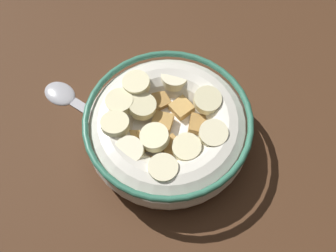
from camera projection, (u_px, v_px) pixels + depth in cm
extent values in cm
cube|color=#472B19|center=(168.00, 144.00, 44.10)|extent=(90.20, 90.20, 2.00)
cylinder|color=silver|center=(168.00, 139.00, 42.95)|extent=(8.66, 8.66, 0.60)
torus|color=silver|center=(168.00, 130.00, 41.23)|extent=(15.75, 15.75, 4.51)
torus|color=#337259|center=(168.00, 120.00, 39.51)|extent=(15.88, 15.88, 0.60)
cylinder|color=white|center=(168.00, 129.00, 41.16)|extent=(13.04, 13.04, 0.40)
cube|color=#AD7F42|center=(190.00, 86.00, 42.60)|extent=(2.71, 2.69, 1.11)
cube|color=#AD7F42|center=(199.00, 125.00, 40.63)|extent=(2.51, 2.56, 1.09)
cube|color=#B78947|center=(136.00, 170.00, 38.52)|extent=(2.45, 2.38, 1.11)
cube|color=tan|center=(218.00, 103.00, 41.69)|extent=(2.20, 2.12, 1.09)
cube|color=#B78947|center=(148.00, 140.00, 39.92)|extent=(2.69, 2.68, 0.98)
cube|color=#AD7F42|center=(213.00, 146.00, 39.64)|extent=(2.33, 2.37, 0.98)
cube|color=#AD7F42|center=(158.00, 100.00, 42.02)|extent=(2.56, 2.60, 1.06)
cube|color=#B78947|center=(156.00, 168.00, 38.59)|extent=(2.50, 2.53, 0.98)
cube|color=#B78947|center=(163.00, 121.00, 40.73)|extent=(2.40, 2.38, 0.95)
cube|color=#AD7F42|center=(117.00, 118.00, 41.09)|extent=(2.65, 2.65, 0.86)
cube|color=tan|center=(179.00, 106.00, 41.71)|extent=(2.37, 2.38, 0.89)
cube|color=#B78947|center=(224.00, 129.00, 40.31)|extent=(2.67, 2.66, 0.89)
cube|color=tan|center=(148.00, 81.00, 42.93)|extent=(2.39, 2.34, 1.02)
cube|color=#AD7F42|center=(182.00, 171.00, 38.28)|extent=(2.09, 2.17, 1.07)
cube|color=#AD7F42|center=(172.00, 147.00, 39.60)|extent=(2.36, 2.41, 1.03)
cube|color=tan|center=(130.00, 141.00, 39.95)|extent=(2.63, 2.61, 0.95)
cube|color=#AD7F42|center=(175.00, 79.00, 43.24)|extent=(2.71, 2.71, 1.05)
cube|color=#B78947|center=(140.00, 105.00, 41.83)|extent=(2.64, 2.63, 0.93)
cylinder|color=beige|center=(187.00, 148.00, 38.51)|extent=(3.75, 3.69, 1.20)
cylinder|color=beige|center=(207.00, 100.00, 40.41)|extent=(3.26, 3.25, 1.43)
cylinder|color=beige|center=(157.00, 139.00, 38.45)|extent=(3.64, 3.67, 1.23)
cylinder|color=beige|center=(142.00, 106.00, 40.41)|extent=(3.58, 3.59, 1.27)
cylinder|color=#F9EFC6|center=(174.00, 78.00, 42.09)|extent=(3.64, 3.56, 1.42)
cylinder|color=#F9EFC6|center=(129.00, 151.00, 38.20)|extent=(3.73, 3.65, 1.41)
cylinder|color=#F4EABC|center=(163.00, 169.00, 37.20)|extent=(2.85, 2.85, 1.06)
cylinder|color=beige|center=(115.00, 124.00, 39.03)|extent=(2.75, 2.74, 1.39)
cylinder|color=#F4EABC|center=(213.00, 134.00, 38.80)|extent=(2.90, 2.87, 1.33)
cylinder|color=beige|center=(120.00, 102.00, 40.49)|extent=(2.97, 2.99, 1.01)
cylinder|color=beige|center=(136.00, 84.00, 41.13)|extent=(3.72, 3.75, 1.09)
ellipsoid|color=#A5A5AD|center=(59.00, 92.00, 45.49)|extent=(2.79, 3.70, 0.80)
cube|color=#A5A5AD|center=(115.00, 127.00, 43.72)|extent=(1.26, 11.17, 0.36)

